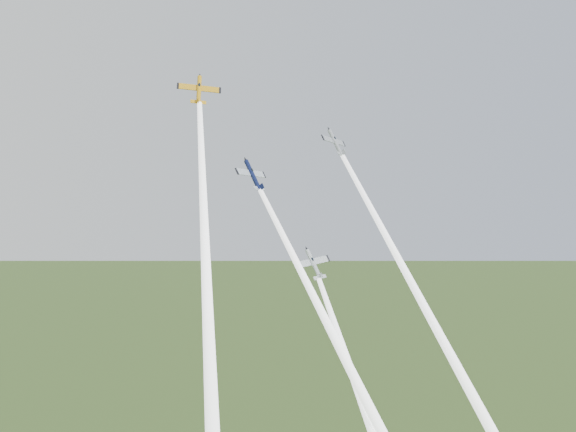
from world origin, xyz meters
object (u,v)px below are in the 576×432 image
object	(u,v)px
plane_navy	(253,175)
plane_silver_low	(314,264)
plane_silver_right	(335,142)
plane_yellow	(199,90)

from	to	relation	value
plane_navy	plane_silver_low	bearing A→B (deg)	-60.47
plane_navy	plane_silver_low	distance (m)	20.79
plane_silver_low	plane_navy	bearing A→B (deg)	139.78
plane_navy	plane_silver_right	world-z (taller)	plane_silver_right
plane_yellow	plane_silver_right	world-z (taller)	plane_yellow
plane_yellow	plane_silver_right	xyz separation A→B (m)	(28.88, -3.75, -9.08)
plane_yellow	plane_silver_right	bearing A→B (deg)	14.52
plane_yellow	plane_navy	distance (m)	19.05
plane_yellow	plane_navy	bearing A→B (deg)	5.66
plane_navy	plane_silver_low	world-z (taller)	plane_navy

